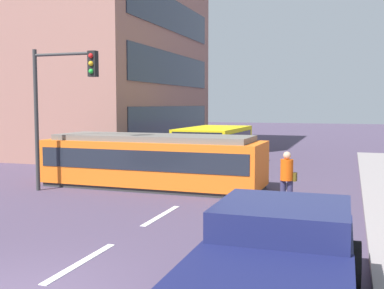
{
  "coord_description": "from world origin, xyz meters",
  "views": [
    {
      "loc": [
        4.8,
        -5.59,
        3.01
      ],
      "look_at": [
        -0.07,
        8.79,
        1.7
      ],
      "focal_mm": 44.04,
      "sensor_mm": 36.0,
      "label": 1
    }
  ],
  "objects_px": {
    "streetcar_tram": "(153,160)",
    "pickup_truck_parked": "(278,264)",
    "city_bus": "(214,145)",
    "pedestrian_crossing": "(287,177)",
    "parked_sedan_mid": "(127,156)",
    "traffic_light_mast": "(60,92)"
  },
  "relations": [
    {
      "from": "pedestrian_crossing",
      "to": "parked_sedan_mid",
      "type": "relative_size",
      "value": 0.37
    },
    {
      "from": "city_bus",
      "to": "traffic_light_mast",
      "type": "distance_m",
      "value": 8.64
    },
    {
      "from": "pickup_truck_parked",
      "to": "traffic_light_mast",
      "type": "relative_size",
      "value": 1.03
    },
    {
      "from": "traffic_light_mast",
      "to": "pickup_truck_parked",
      "type": "bearing_deg",
      "value": -40.75
    },
    {
      "from": "pedestrian_crossing",
      "to": "pickup_truck_parked",
      "type": "xyz_separation_m",
      "value": [
        0.77,
        -6.99,
        -0.15
      ]
    },
    {
      "from": "traffic_light_mast",
      "to": "streetcar_tram",
      "type": "bearing_deg",
      "value": 36.55
    },
    {
      "from": "city_bus",
      "to": "parked_sedan_mid",
      "type": "relative_size",
      "value": 1.14
    },
    {
      "from": "streetcar_tram",
      "to": "traffic_light_mast",
      "type": "distance_m",
      "value": 4.03
    },
    {
      "from": "streetcar_tram",
      "to": "pickup_truck_parked",
      "type": "relative_size",
      "value": 1.6
    },
    {
      "from": "pedestrian_crossing",
      "to": "traffic_light_mast",
      "type": "distance_m",
      "value": 8.05
    },
    {
      "from": "traffic_light_mast",
      "to": "parked_sedan_mid",
      "type": "bearing_deg",
      "value": 94.55
    },
    {
      "from": "city_bus",
      "to": "pickup_truck_parked",
      "type": "bearing_deg",
      "value": -70.77
    },
    {
      "from": "parked_sedan_mid",
      "to": "traffic_light_mast",
      "type": "distance_m",
      "value": 6.52
    },
    {
      "from": "city_bus",
      "to": "parked_sedan_mid",
      "type": "height_order",
      "value": "city_bus"
    },
    {
      "from": "city_bus",
      "to": "traffic_light_mast",
      "type": "xyz_separation_m",
      "value": [
        -3.22,
        -7.68,
        2.32
      ]
    },
    {
      "from": "pedestrian_crossing",
      "to": "pickup_truck_parked",
      "type": "relative_size",
      "value": 0.33
    },
    {
      "from": "pedestrian_crossing",
      "to": "parked_sedan_mid",
      "type": "bearing_deg",
      "value": 142.87
    },
    {
      "from": "streetcar_tram",
      "to": "city_bus",
      "type": "relative_size",
      "value": 1.57
    },
    {
      "from": "parked_sedan_mid",
      "to": "traffic_light_mast",
      "type": "relative_size",
      "value": 0.92
    },
    {
      "from": "streetcar_tram",
      "to": "parked_sedan_mid",
      "type": "relative_size",
      "value": 1.79
    },
    {
      "from": "city_bus",
      "to": "traffic_light_mast",
      "type": "relative_size",
      "value": 1.05
    },
    {
      "from": "streetcar_tram",
      "to": "pickup_truck_parked",
      "type": "bearing_deg",
      "value": -57.52
    }
  ]
}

